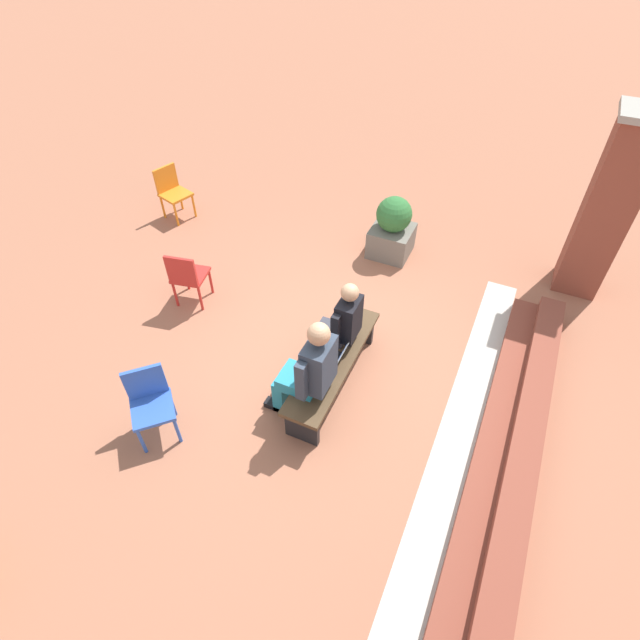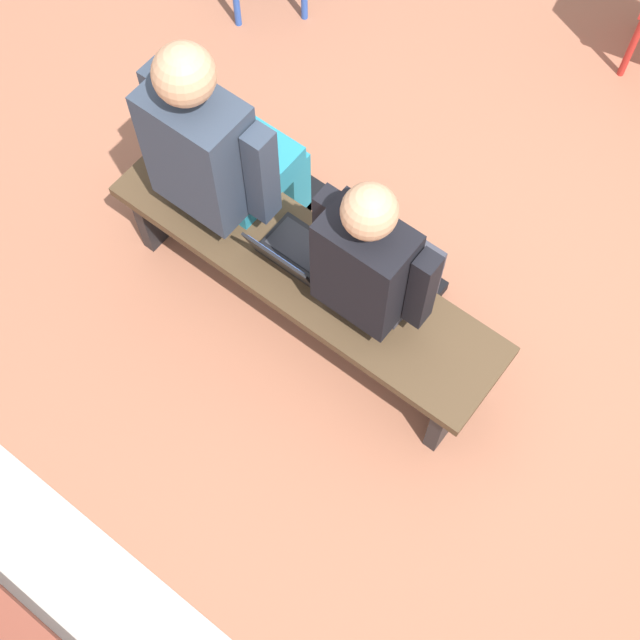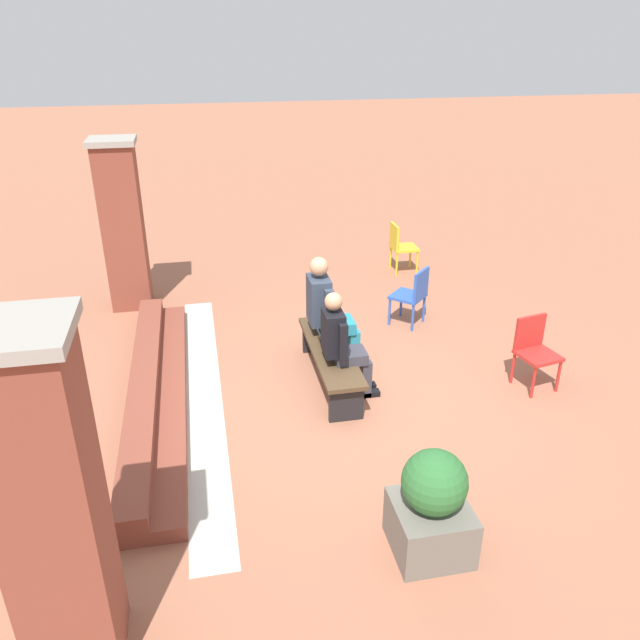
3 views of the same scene
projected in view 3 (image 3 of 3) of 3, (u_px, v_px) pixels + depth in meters
ground_plane at (340, 398)px, 7.12m from camera, size 60.00×60.00×0.00m
concrete_strip at (204, 395)px, 7.17m from camera, size 5.29×0.40×0.01m
brick_steps at (154, 391)px, 7.02m from camera, size 4.49×0.60×0.30m
brick_pillar_left_of_steps at (51, 508)px, 3.73m from camera, size 0.64×0.64×2.46m
brick_pillar_right_of_steps at (123, 225)px, 8.97m from camera, size 0.64×0.64×2.46m
bench at (330, 356)px, 7.29m from camera, size 1.80×0.44×0.45m
person_student at (342, 342)px, 6.88m from camera, size 0.51×0.64×1.29m
person_adult at (328, 309)px, 7.55m from camera, size 0.58×0.74×1.41m
laptop at (328, 343)px, 7.26m from camera, size 0.32×0.29×0.21m
plastic_chair_near_bench_left at (400, 245)px, 10.56m from camera, size 0.42×0.42×0.84m
plastic_chair_far_right at (534, 348)px, 7.20m from camera, size 0.49×0.49×0.84m
plastic_chair_near_bench_right at (413, 293)px, 8.66m from camera, size 0.59×0.59×0.84m
planter at (432, 507)px, 4.90m from camera, size 0.60×0.60×0.94m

